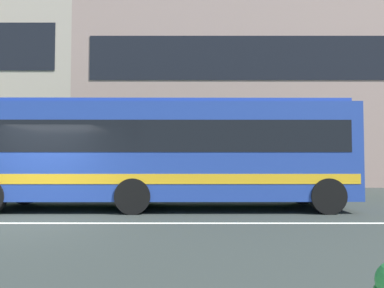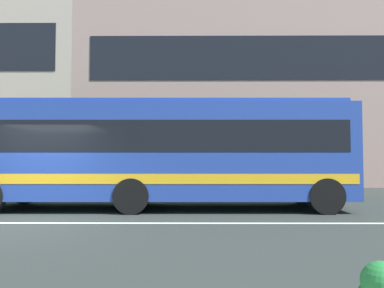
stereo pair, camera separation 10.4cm
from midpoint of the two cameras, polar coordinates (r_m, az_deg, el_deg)
name	(u,v)px [view 2 (the right image)]	position (r m, az deg, el deg)	size (l,w,h in m)	color
ground_plane	(20,223)	(9.77, -25.12, -11.16)	(160.00, 160.00, 0.00)	#2B312E
lane_centre_line	(20,223)	(9.77, -25.12, -11.14)	(60.00, 0.16, 0.01)	silver
hedge_row_far	(106,182)	(15.77, -13.07, -5.76)	(20.43, 1.10, 1.19)	#174C16
apartment_block_right	(284,93)	(26.04, 14.36, 7.82)	(25.94, 10.21, 12.28)	tan
transit_bus	(160,150)	(11.38, -4.70, -0.99)	(11.49, 2.68, 3.28)	#24419D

